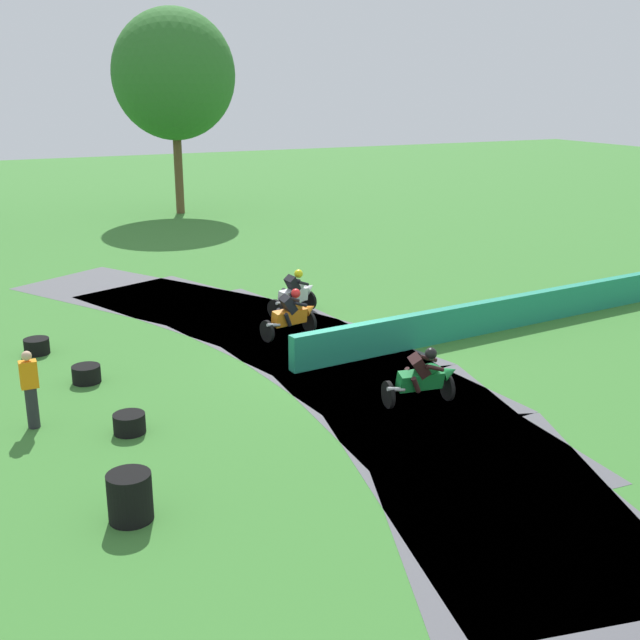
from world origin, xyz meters
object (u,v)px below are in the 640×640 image
object	(u,v)px
motorcycle_lead_green	(424,377)
tire_stack_far	(37,346)
motorcycle_chase_orange	(292,314)
tire_stack_near	(130,497)
tire_stack_mid_a	(129,423)
track_marshal	(30,390)
motorcycle_trailing_white	(295,293)
tire_stack_mid_b	(86,374)

from	to	relation	value
motorcycle_lead_green	tire_stack_far	xyz separation A→B (m)	(-7.14, 7.13, -0.44)
motorcycle_chase_orange	tire_stack_near	bearing A→B (deg)	-128.96
tire_stack_mid_a	track_marshal	xyz separation A→B (m)	(-1.69, 1.09, 0.62)
motorcycle_trailing_white	track_marshal	world-z (taller)	track_marshal
tire_stack_near	tire_stack_mid_a	world-z (taller)	tire_stack_near
tire_stack_far	track_marshal	bearing A→B (deg)	-97.30
tire_stack_mid_b	tire_stack_mid_a	bearing A→B (deg)	-84.86
tire_stack_mid_a	tire_stack_far	bearing A→B (deg)	100.57
tire_stack_mid_b	tire_stack_far	xyz separation A→B (m)	(-0.80, 2.61, 0.00)
motorcycle_chase_orange	tire_stack_mid_a	bearing A→B (deg)	-141.70
tire_stack_far	track_marshal	size ratio (longest dim) A/B	0.39
tire_stack_mid_b	track_marshal	size ratio (longest dim) A/B	0.40
motorcycle_lead_green	motorcycle_chase_orange	bearing A→B (deg)	96.77
motorcycle_lead_green	tire_stack_mid_a	bearing A→B (deg)	167.80
motorcycle_trailing_white	tire_stack_far	xyz separation A→B (m)	(-7.45, -0.43, -0.46)
motorcycle_trailing_white	tire_stack_mid_a	size ratio (longest dim) A/B	2.68
motorcycle_trailing_white	motorcycle_chase_orange	bearing A→B (deg)	-116.09
tire_stack_near	tire_stack_far	size ratio (longest dim) A/B	1.25
tire_stack_mid_b	tire_stack_far	world-z (taller)	same
tire_stack_near	tire_stack_mid_b	bearing A→B (deg)	86.33
motorcycle_trailing_white	tire_stack_far	world-z (taller)	motorcycle_trailing_white
motorcycle_trailing_white	tire_stack_mid_a	bearing A→B (deg)	-135.52
tire_stack_mid_a	track_marshal	distance (m)	2.11
tire_stack_mid_b	motorcycle_trailing_white	bearing A→B (deg)	24.62
motorcycle_chase_orange	motorcycle_trailing_white	world-z (taller)	motorcycle_trailing_white
tire_stack_mid_a	tire_stack_far	size ratio (longest dim) A/B	1.00
motorcycle_lead_green	motorcycle_trailing_white	world-z (taller)	motorcycle_trailing_white
motorcycle_lead_green	tire_stack_mid_b	bearing A→B (deg)	144.56
tire_stack_near	motorcycle_chase_orange	bearing A→B (deg)	51.04
motorcycle_chase_orange	tire_stack_mid_a	world-z (taller)	motorcycle_chase_orange
motorcycle_lead_green	motorcycle_trailing_white	size ratio (longest dim) A/B	1.00
tire_stack_far	tire_stack_near	bearing A→B (deg)	-87.59
motorcycle_trailing_white	tire_stack_mid_a	distance (m)	8.94
tire_stack_near	tire_stack_mid_b	world-z (taller)	tire_stack_near
motorcycle_lead_green	tire_stack_near	size ratio (longest dim) A/B	2.13
motorcycle_chase_orange	motorcycle_trailing_white	xyz separation A→B (m)	(0.98, 2.00, 0.00)
motorcycle_trailing_white	tire_stack_near	distance (m)	11.87
motorcycle_chase_orange	track_marshal	size ratio (longest dim) A/B	1.04
motorcycle_chase_orange	track_marshal	distance (m)	7.76
tire_stack_mid_a	tire_stack_mid_b	size ratio (longest dim) A/B	0.97
tire_stack_far	motorcycle_chase_orange	bearing A→B (deg)	-13.56
tire_stack_mid_b	track_marshal	world-z (taller)	track_marshal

